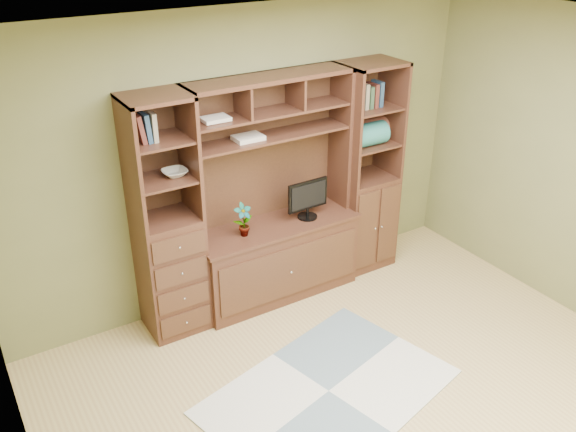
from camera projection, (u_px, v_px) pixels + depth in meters
room at (400, 258)px, 3.82m from camera, size 4.60×4.10×2.64m
center_hutch at (276, 194)px, 5.32m from camera, size 1.54×0.53×2.05m
left_tower at (167, 220)px, 4.88m from camera, size 0.50×0.45×2.05m
right_tower at (366, 169)px, 5.83m from camera, size 0.55×0.45×2.05m
rug at (329, 391)px, 4.59m from camera, size 2.04×1.60×0.01m
monitor at (308, 193)px, 5.46m from camera, size 0.41×0.19×0.50m
orchid at (243, 220)px, 5.20m from camera, size 0.16×0.11×0.30m
magazines at (248, 138)px, 5.05m from camera, size 0.24×0.18×0.04m
bowl at (175, 173)px, 4.75m from camera, size 0.20×0.20×0.05m
blanket_teal at (367, 135)px, 5.60m from camera, size 0.37×0.21×0.21m
blanket_red at (375, 128)px, 5.79m from camera, size 0.36×0.20×0.20m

